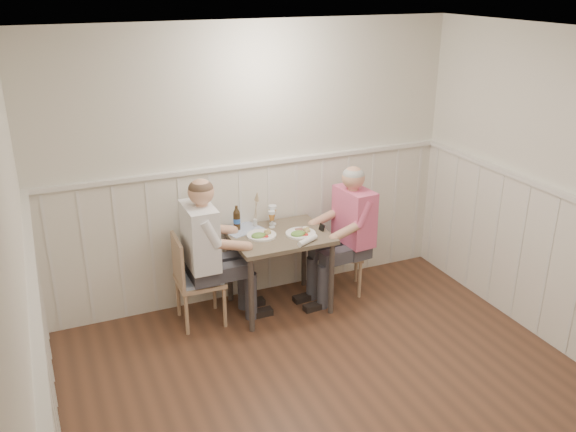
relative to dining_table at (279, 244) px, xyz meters
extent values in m
plane|color=#492F20|center=(-0.09, -1.84, -0.65)|extent=(4.50, 4.50, 0.00)
cube|color=silver|center=(-0.09, 0.41, 0.65)|extent=(4.00, 0.04, 2.60)
cube|color=silver|center=(-2.09, -1.84, 0.65)|extent=(0.04, 4.50, 2.60)
cube|color=white|center=(-0.09, -1.84, 1.94)|extent=(4.00, 4.50, 0.02)
cube|color=beige|center=(-0.09, 0.39, 0.00)|extent=(3.98, 0.03, 1.30)
cube|color=silver|center=(-0.09, 0.38, 0.67)|extent=(3.98, 0.06, 0.04)
cube|color=silver|center=(-2.06, -1.84, 0.67)|extent=(0.06, 4.48, 0.04)
cube|color=brown|center=(0.00, 0.00, 0.08)|extent=(0.88, 0.70, 0.04)
cylinder|color=#3F3833|center=(-0.39, -0.30, -0.29)|extent=(0.05, 0.05, 0.71)
cylinder|color=#3F3833|center=(-0.39, 0.30, -0.29)|extent=(0.05, 0.05, 0.71)
cylinder|color=#3F3833|center=(0.39, -0.30, -0.29)|extent=(0.05, 0.05, 0.71)
cylinder|color=#3F3833|center=(0.39, 0.30, -0.29)|extent=(0.05, 0.05, 0.71)
cube|color=tan|center=(0.70, 0.07, -0.25)|extent=(0.51, 0.51, 0.04)
cube|color=#4B69A0|center=(0.70, 0.07, -0.22)|extent=(0.46, 0.46, 0.03)
cube|color=tan|center=(0.86, 0.00, -0.03)|extent=(0.18, 0.37, 0.41)
cylinder|color=tan|center=(0.78, -0.15, -0.46)|extent=(0.03, 0.03, 0.38)
cylinder|color=tan|center=(0.48, -0.01, -0.46)|extent=(0.03, 0.03, 0.38)
cylinder|color=tan|center=(0.91, 0.16, -0.46)|extent=(0.03, 0.03, 0.38)
cylinder|color=tan|center=(0.61, 0.29, -0.46)|extent=(0.03, 0.03, 0.38)
cube|color=tan|center=(-0.75, 0.04, -0.24)|extent=(0.41, 0.41, 0.04)
cube|color=#4B69A0|center=(-0.75, 0.04, -0.20)|extent=(0.37, 0.37, 0.03)
cube|color=tan|center=(-0.94, 0.04, -0.01)|extent=(0.04, 0.40, 0.42)
cylinder|color=tan|center=(-0.92, 0.21, -0.45)|extent=(0.03, 0.03, 0.39)
cylinder|color=tan|center=(-0.58, 0.20, -0.45)|extent=(0.03, 0.03, 0.39)
cylinder|color=tan|center=(-0.93, -0.13, -0.45)|extent=(0.03, 0.03, 0.39)
cylinder|color=tan|center=(-0.59, -0.14, -0.45)|extent=(0.03, 0.03, 0.39)
cube|color=#3F3F47|center=(0.73, -0.04, -0.43)|extent=(0.47, 0.43, 0.44)
cube|color=#3F3F47|center=(0.54, -0.06, -0.15)|extent=(0.44, 0.39, 0.13)
cube|color=pink|center=(0.73, -0.04, 0.18)|extent=(0.28, 0.45, 0.54)
sphere|color=tan|center=(0.73, -0.04, 0.56)|extent=(0.21, 0.21, 0.21)
sphere|color=#A5A5A0|center=(0.73, -0.04, 0.59)|extent=(0.20, 0.20, 0.20)
cube|color=black|center=(0.38, -0.08, 0.18)|extent=(0.02, 0.07, 0.13)
cube|color=#3F3F47|center=(-0.72, 0.01, -0.42)|extent=(0.45, 0.41, 0.46)
cube|color=#3F3F47|center=(-0.51, 0.01, -0.13)|extent=(0.43, 0.36, 0.13)
cube|color=white|center=(-0.72, 0.01, 0.21)|extent=(0.24, 0.45, 0.56)
sphere|color=tan|center=(-0.72, 0.01, 0.61)|extent=(0.22, 0.22, 0.22)
sphere|color=#4C3828|center=(-0.72, 0.01, 0.64)|extent=(0.21, 0.21, 0.21)
cylinder|color=white|center=(0.17, -0.09, 0.11)|extent=(0.28, 0.28, 0.02)
ellipsoid|color=#3F722D|center=(0.13, -0.12, 0.15)|extent=(0.13, 0.11, 0.05)
sphere|color=tan|center=(0.24, -0.08, 0.14)|extent=(0.04, 0.04, 0.04)
cube|color=brown|center=(0.20, -0.02, 0.13)|extent=(0.08, 0.05, 0.01)
cylinder|color=white|center=(0.25, -0.02, 0.14)|extent=(0.06, 0.06, 0.03)
cylinder|color=white|center=(-0.17, 0.02, 0.11)|extent=(0.27, 0.27, 0.02)
ellipsoid|color=#3F722D|center=(-0.21, -0.01, 0.15)|extent=(0.13, 0.11, 0.05)
sphere|color=tan|center=(-0.11, 0.03, 0.14)|extent=(0.04, 0.04, 0.04)
cylinder|color=silver|center=(0.03, 0.24, 0.11)|extent=(0.07, 0.07, 0.01)
cylinder|color=silver|center=(0.03, 0.24, 0.15)|extent=(0.01, 0.01, 0.08)
cone|color=#BB762C|center=(0.03, 0.24, 0.22)|extent=(0.08, 0.08, 0.07)
cylinder|color=silver|center=(0.03, 0.24, 0.28)|extent=(0.08, 0.08, 0.03)
cylinder|color=silver|center=(0.00, 0.18, 0.11)|extent=(0.06, 0.06, 0.01)
cylinder|color=silver|center=(0.00, 0.18, 0.14)|extent=(0.01, 0.01, 0.07)
cone|color=#BB762C|center=(0.00, 0.18, 0.21)|extent=(0.06, 0.06, 0.06)
cylinder|color=silver|center=(0.00, 0.18, 0.25)|extent=(0.06, 0.06, 0.03)
cylinder|color=#2F2110|center=(-0.32, 0.25, 0.19)|extent=(0.06, 0.06, 0.17)
cone|color=#2F2110|center=(-0.32, 0.25, 0.30)|extent=(0.06, 0.06, 0.04)
cylinder|color=#2F2110|center=(-0.32, 0.25, 0.33)|extent=(0.03, 0.03, 0.03)
cylinder|color=blue|center=(-0.32, 0.25, 0.19)|extent=(0.07, 0.07, 0.05)
cylinder|color=white|center=(0.15, -0.28, 0.13)|extent=(0.23, 0.15, 0.05)
cylinder|color=silver|center=(-0.14, 0.25, 0.14)|extent=(0.04, 0.04, 0.07)
cylinder|color=tan|center=(-0.14, 0.25, 0.27)|extent=(0.02, 0.02, 0.24)
cone|color=tan|center=(-0.14, 0.25, 0.41)|extent=(0.03, 0.03, 0.08)
cube|color=#4B69A0|center=(-0.28, 0.24, 0.11)|extent=(0.41, 0.36, 0.01)
camera|label=1|loc=(-1.95, -4.70, 2.31)|focal=38.00mm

